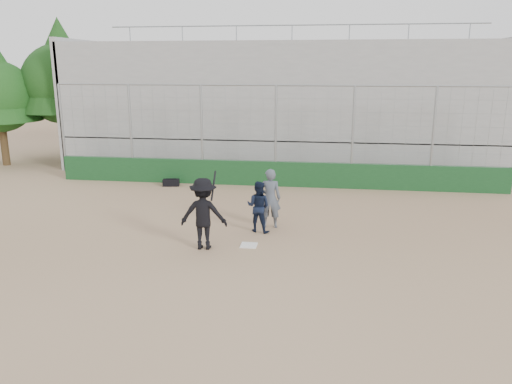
# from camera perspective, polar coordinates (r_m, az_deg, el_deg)

# --- Properties ---
(ground) EXTENTS (90.00, 90.00, 0.00)m
(ground) POSITION_cam_1_polar(r_m,az_deg,el_deg) (13.60, -0.83, -6.15)
(ground) COLOR #806145
(ground) RESTS_ON ground
(home_plate) EXTENTS (0.44, 0.44, 0.02)m
(home_plate) POSITION_cam_1_polar(r_m,az_deg,el_deg) (13.60, -0.83, -6.10)
(home_plate) COLOR white
(home_plate) RESTS_ON ground
(backstop) EXTENTS (18.10, 0.25, 4.04)m
(backstop) POSITION_cam_1_polar(r_m,az_deg,el_deg) (20.05, 2.24, 3.38)
(backstop) COLOR #123B1A
(backstop) RESTS_ON ground
(bleachers) EXTENTS (20.25, 6.70, 6.98)m
(bleachers) POSITION_cam_1_polar(r_m,az_deg,el_deg) (24.69, 3.47, 10.03)
(bleachers) COLOR gray
(bleachers) RESTS_ON ground
(tree_left) EXTENTS (4.48, 4.48, 7.00)m
(tree_left) POSITION_cam_1_polar(r_m,az_deg,el_deg) (26.93, -21.32, 12.58)
(tree_left) COLOR #382214
(tree_left) RESTS_ON ground
(batter_at_plate) EXTENTS (1.28, 0.83, 2.05)m
(batter_at_plate) POSITION_cam_1_polar(r_m,az_deg,el_deg) (13.21, -6.02, -2.48)
(batter_at_plate) COLOR black
(batter_at_plate) RESTS_ON ground
(catcher_crouched) EXTENTS (0.89, 0.79, 1.04)m
(catcher_crouched) POSITION_cam_1_polar(r_m,az_deg,el_deg) (14.55, 0.26, -2.62)
(catcher_crouched) COLOR black
(catcher_crouched) RESTS_ON ground
(umpire) EXTENTS (0.69, 0.48, 1.62)m
(umpire) POSITION_cam_1_polar(r_m,az_deg,el_deg) (14.89, 1.60, -1.06)
(umpire) COLOR #474F5A
(umpire) RESTS_ON ground
(equipment_bag) EXTENTS (0.69, 0.39, 0.32)m
(equipment_bag) POSITION_cam_1_polar(r_m,az_deg,el_deg) (20.46, -9.68, 1.07)
(equipment_bag) COLOR black
(equipment_bag) RESTS_ON ground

